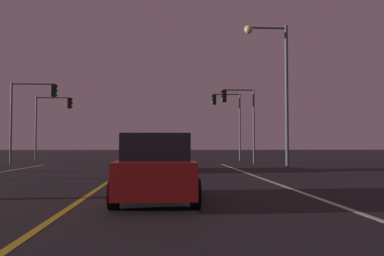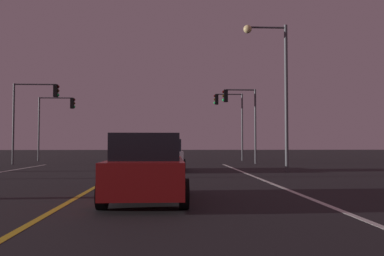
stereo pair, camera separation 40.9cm
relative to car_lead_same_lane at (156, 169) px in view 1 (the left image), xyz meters
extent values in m
cube|color=silver|center=(4.29, 0.95, -0.82)|extent=(0.16, 34.88, 0.01)
cube|color=gold|center=(-1.93, 0.95, -0.82)|extent=(0.16, 34.88, 0.01)
cylinder|color=black|center=(-0.90, 1.41, -0.48)|extent=(0.22, 0.68, 0.68)
cylinder|color=black|center=(0.90, 1.41, -0.48)|extent=(0.22, 0.68, 0.68)
cylinder|color=black|center=(-0.90, -1.29, -0.48)|extent=(0.22, 0.68, 0.68)
cylinder|color=black|center=(0.90, -1.29, -0.48)|extent=(0.22, 0.68, 0.68)
cube|color=maroon|center=(0.00, 0.06, -0.16)|extent=(1.80, 4.30, 0.80)
cube|color=black|center=(0.00, -0.19, 0.56)|extent=(1.60, 2.10, 0.64)
cube|color=red|center=(-0.60, -2.04, -0.06)|extent=(0.24, 0.08, 0.16)
cube|color=red|center=(0.60, -2.04, -0.06)|extent=(0.24, 0.08, 0.16)
cylinder|color=black|center=(-0.59, 12.95, -0.48)|extent=(0.22, 0.68, 0.68)
cylinder|color=black|center=(1.21, 12.95, -0.48)|extent=(0.22, 0.68, 0.68)
cylinder|color=black|center=(-0.59, 10.25, -0.48)|extent=(0.22, 0.68, 0.68)
cylinder|color=black|center=(1.21, 10.25, -0.48)|extent=(0.22, 0.68, 0.68)
cube|color=silver|center=(0.31, 11.60, -0.16)|extent=(1.80, 4.30, 0.80)
cube|color=black|center=(0.31, 11.35, 0.56)|extent=(1.60, 2.10, 0.64)
cube|color=red|center=(-0.29, 9.50, -0.06)|extent=(0.24, 0.08, 0.16)
cube|color=red|center=(0.91, 9.50, -0.06)|extent=(0.24, 0.08, 0.16)
cylinder|color=#4C4C51|center=(6.73, 18.89, 1.91)|extent=(0.14, 0.14, 5.46)
cylinder|color=#4C4C51|center=(5.65, 18.89, 4.59)|extent=(2.17, 0.10, 0.10)
cube|color=black|center=(4.56, 18.89, 4.14)|extent=(0.28, 0.36, 0.90)
sphere|color=#3A0605|center=(4.40, 18.89, 4.44)|extent=(0.20, 0.20, 0.20)
sphere|color=#3C2706|center=(4.40, 18.89, 4.14)|extent=(0.20, 0.20, 0.20)
sphere|color=#19E059|center=(4.40, 18.89, 3.84)|extent=(0.20, 0.20, 0.20)
cylinder|color=#4C4C51|center=(-10.60, 18.89, 2.05)|extent=(0.14, 0.14, 5.75)
cylinder|color=#4C4C51|center=(-9.13, 18.89, 4.88)|extent=(2.93, 0.10, 0.10)
cube|color=black|center=(-7.67, 18.89, 4.43)|extent=(0.28, 0.36, 0.90)
sphere|color=#3A0605|center=(-7.51, 18.89, 4.73)|extent=(0.20, 0.20, 0.20)
sphere|color=#3C2706|center=(-7.51, 18.89, 4.43)|extent=(0.20, 0.20, 0.20)
sphere|color=#19E059|center=(-7.51, 18.89, 4.13)|extent=(0.20, 0.20, 0.20)
cylinder|color=#4C4C51|center=(6.73, 24.39, 2.08)|extent=(0.14, 0.14, 5.81)
cylinder|color=#4C4C51|center=(5.62, 24.39, 4.94)|extent=(2.22, 0.10, 0.10)
cube|color=black|center=(4.51, 24.39, 4.49)|extent=(0.28, 0.36, 0.90)
sphere|color=#3A0605|center=(4.35, 24.39, 4.79)|extent=(0.20, 0.20, 0.20)
sphere|color=#3C2706|center=(4.35, 24.39, 4.49)|extent=(0.20, 0.20, 0.20)
sphere|color=#19E059|center=(4.35, 24.39, 4.19)|extent=(0.20, 0.20, 0.20)
cylinder|color=#4C4C51|center=(-10.60, 24.39, 1.88)|extent=(0.14, 0.14, 5.41)
cylinder|color=#4C4C51|center=(-9.22, 24.39, 4.54)|extent=(2.76, 0.10, 0.10)
cube|color=black|center=(-7.83, 24.39, 4.09)|extent=(0.28, 0.36, 0.90)
sphere|color=#3A0605|center=(-7.67, 24.39, 4.39)|extent=(0.20, 0.20, 0.20)
sphere|color=#3C2706|center=(-7.67, 24.39, 4.09)|extent=(0.20, 0.20, 0.20)
sphere|color=#19E059|center=(-7.67, 24.39, 3.79)|extent=(0.20, 0.20, 0.20)
cylinder|color=#4C4C51|center=(6.59, 10.38, 3.02)|extent=(0.18, 0.18, 7.69)
cylinder|color=#4C4C51|center=(5.58, 10.38, 6.72)|extent=(2.02, 0.10, 0.10)
sphere|color=#F9D88C|center=(4.57, 10.38, 6.62)|extent=(0.44, 0.44, 0.44)
camera|label=1|loc=(0.22, -10.30, 0.62)|focal=37.82mm
camera|label=2|loc=(0.62, -10.30, 0.62)|focal=37.82mm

